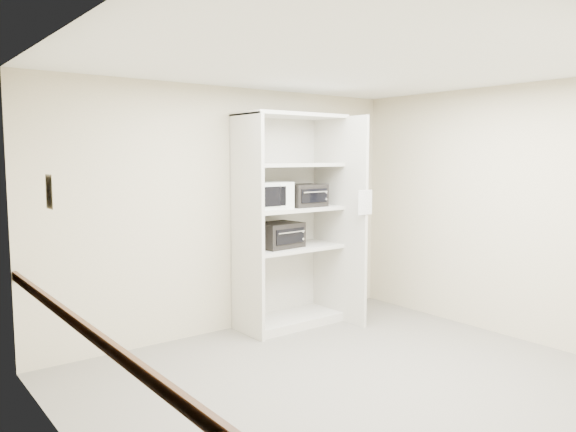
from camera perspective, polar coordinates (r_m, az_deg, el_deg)
floor at (r=5.05m, az=6.75°, el=-16.61°), size 4.50×4.00×0.01m
ceiling at (r=4.72m, az=7.18°, el=15.24°), size 4.50×4.00×0.01m
wall_back at (r=6.27m, az=-5.93°, el=0.61°), size 4.50×0.02×2.70m
wall_left at (r=3.53m, az=-20.22°, el=-4.00°), size 0.02×4.00×2.70m
wall_right at (r=6.47m, az=21.34°, el=0.39°), size 0.02×4.00×2.70m
shelving_unit at (r=6.43m, az=0.54°, el=-1.19°), size 1.24×0.92×2.42m
microwave at (r=6.19m, az=-2.20°, el=2.11°), size 0.50×0.38×0.29m
toaster_oven_upper at (r=6.45m, az=1.68°, el=2.11°), size 0.45×0.34×0.26m
toaster_oven_lower at (r=6.34m, az=-1.00°, el=-1.94°), size 0.54×0.43×0.28m
paper_sign at (r=6.28m, az=7.85°, el=1.38°), size 0.21×0.01×0.27m
chair_rail at (r=3.64m, az=-19.62°, el=-10.97°), size 0.04×3.98×0.08m
wall_poster at (r=4.14m, az=-23.06°, el=2.29°), size 0.01×0.17×0.24m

